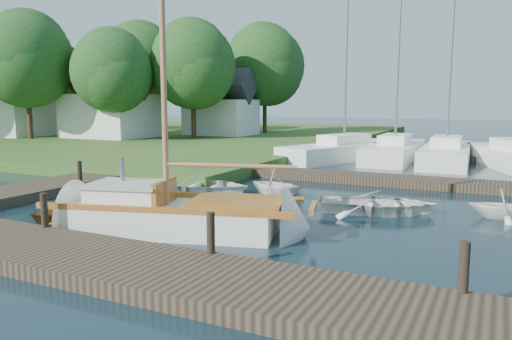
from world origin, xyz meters
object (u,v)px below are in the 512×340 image
at_px(mooring_post_3, 464,267).
at_px(house_a, 111,104).
at_px(marina_boat_0, 344,149).
at_px(house_b, 15,106).
at_px(marina_boat_2, 446,152).
at_px(marina_boat_1, 395,150).
at_px(tree_4, 141,64).
at_px(tree_1, 27,60).
at_px(mooring_post_2, 211,233).
at_px(tender_d, 505,202).
at_px(mooring_post_5, 165,158).
at_px(sailboat, 181,218).
at_px(mooring_post_4, 80,172).
at_px(tender_a, 201,183).
at_px(tender_c, 378,201).
at_px(mooring_post_1, 44,210).
at_px(tree_2, 112,71).
at_px(house_c, 221,109).
at_px(tree_3, 193,65).
at_px(tree_5, 56,76).
at_px(tender_b, 276,181).
at_px(tree_7, 265,65).
at_px(dinghy, 95,214).

bearing_deg(mooring_post_3, house_a, 141.07).
height_order(marina_boat_0, house_b, marina_boat_0).
bearing_deg(marina_boat_2, house_a, 83.87).
distance_m(mooring_post_3, marina_boat_0, 19.90).
bearing_deg(marina_boat_1, tree_4, 71.71).
height_order(tree_1, tree_4, tree_4).
relative_size(marina_boat_0, marina_boat_1, 0.98).
xyz_separation_m(mooring_post_2, tender_d, (5.08, 7.02, -0.23)).
distance_m(mooring_post_3, marina_boat_2, 19.47).
bearing_deg(mooring_post_3, tree_4, 135.99).
bearing_deg(mooring_post_5, house_b, 156.80).
distance_m(sailboat, house_a, 27.32).
bearing_deg(mooring_post_5, marina_boat_2, 40.69).
height_order(mooring_post_3, tree_1, tree_1).
bearing_deg(mooring_post_4, mooring_post_5, 90.00).
height_order(mooring_post_2, mooring_post_3, same).
xyz_separation_m(tender_a, tender_c, (6.24, -0.31, -0.02)).
height_order(mooring_post_4, sailboat, sailboat).
relative_size(tender_c, marina_boat_2, 0.29).
height_order(tender_c, marina_boat_0, marina_boat_0).
distance_m(mooring_post_1, tree_2, 24.67).
height_order(mooring_post_1, tree_4, tree_4).
xyz_separation_m(marina_boat_1, house_a, (-21.22, 1.36, 2.39)).
distance_m(house_c, tree_3, 5.10).
xyz_separation_m(mooring_post_3, tender_d, (0.58, 7.02, -0.23)).
height_order(marina_boat_2, tree_5, marina_boat_2).
relative_size(mooring_post_5, sailboat, 0.08).
bearing_deg(marina_boat_0, tender_b, -153.72).
xyz_separation_m(mooring_post_5, house_a, (-13.00, 11.00, 2.26)).
height_order(mooring_post_5, tree_4, tree_4).
relative_size(tender_d, tree_7, 0.19).
xyz_separation_m(tree_3, tree_7, (2.00, 8.00, 0.39)).
xyz_separation_m(mooring_post_1, house_b, (-25.00, 19.00, 2.07)).
relative_size(house_a, house_b, 1.09).
bearing_deg(dinghy, house_b, 49.38).
relative_size(tender_c, tree_2, 0.42).
relative_size(mooring_post_5, tender_d, 0.45).
bearing_deg(tree_1, mooring_post_3, -29.61).
distance_m(house_c, tree_7, 5.79).
distance_m(mooring_post_4, mooring_post_5, 5.00).
xyz_separation_m(mooring_post_3, tender_c, (-2.70, 6.29, -0.36)).
relative_size(house_c, tree_3, 0.60).
height_order(mooring_post_5, tree_1, tree_1).
distance_m(dinghy, tree_3, 25.01).
height_order(marina_boat_1, tree_2, marina_boat_1).
distance_m(dinghy, tree_2, 23.83).
distance_m(tender_a, marina_boat_1, 13.70).
bearing_deg(tender_d, tree_3, 49.37).
distance_m(mooring_post_1, tender_d, 11.88).
height_order(mooring_post_2, marina_boat_2, marina_boat_2).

